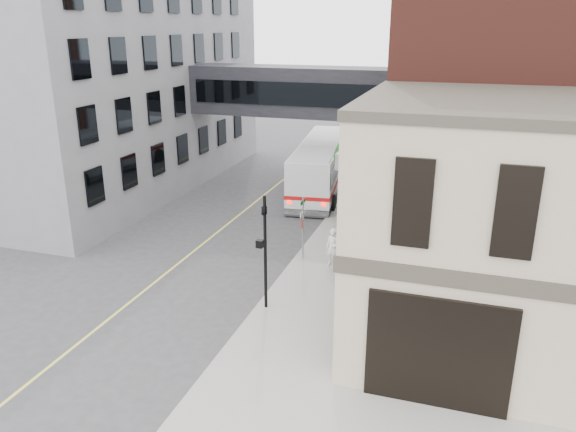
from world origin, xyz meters
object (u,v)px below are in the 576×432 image
Objects in this scene: bus at (321,164)px; pedestrian_a at (333,248)px; sandwich_board at (342,311)px; pedestrian_b at (356,239)px; newspaper_box at (351,234)px; pedestrian_c at (354,224)px.

pedestrian_a is at bearing -72.78° from bus.
pedestrian_b is at bearing 100.26° from sandwich_board.
newspaper_box is (0.22, 2.98, -0.37)m from pedestrian_a.
bus reaches higher than pedestrian_b.
bus reaches higher than newspaper_box.
sandwich_board is at bearing -61.78° from pedestrian_a.
pedestrian_c is at bearing 85.58° from pedestrian_b.
pedestrian_b is 2.06m from pedestrian_c.
newspaper_box is at bearing 102.73° from sandwich_board.
pedestrian_c is (0.19, 3.73, -0.13)m from pedestrian_a.
newspaper_box is (-0.50, 1.25, -0.24)m from pedestrian_b.
pedestrian_a is 1.88m from pedestrian_b.
pedestrian_b is 1.46× the size of newspaper_box.
bus reaches higher than sandwich_board.
pedestrian_a is at bearing 110.66° from sandwich_board.
pedestrian_b is at bearing -84.77° from newspaper_box.
pedestrian_c reaches higher than pedestrian_b.
bus is 17.85m from sandwich_board.
newspaper_box is 0.97× the size of sandwich_board.
pedestrian_b is 1.42× the size of sandwich_board.
newspaper_box is (0.03, -0.75, -0.24)m from pedestrian_c.
bus is 11.34m from pedestrian_b.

